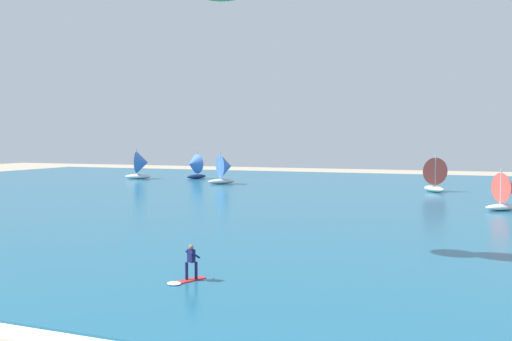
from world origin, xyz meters
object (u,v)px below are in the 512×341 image
(kitesurfer, at_px, (188,268))
(sailboat_heeled_over, at_px, (432,174))
(sailboat_trailing, at_px, (141,165))
(sailboat_mid_left, at_px, (225,169))
(sailboat_anchored_offshore, at_px, (194,166))
(sailboat_center_horizon, at_px, (507,191))

(kitesurfer, distance_m, sailboat_heeled_over, 49.21)
(sailboat_trailing, xyz_separation_m, sailboat_heeled_over, (46.40, -5.81, -0.14))
(sailboat_trailing, relative_size, sailboat_heeled_over, 1.07)
(sailboat_heeled_over, relative_size, sailboat_mid_left, 0.99)
(sailboat_anchored_offshore, relative_size, sailboat_mid_left, 0.95)
(sailboat_trailing, height_order, sailboat_center_horizon, sailboat_trailing)
(sailboat_heeled_over, relative_size, sailboat_anchored_offshore, 1.04)
(sailboat_mid_left, relative_size, sailboat_center_horizon, 1.25)
(sailboat_heeled_over, distance_m, sailboat_center_horizon, 17.97)
(sailboat_trailing, xyz_separation_m, sailboat_center_horizon, (53.43, -22.34, -0.57))
(sailboat_center_horizon, bearing_deg, sailboat_anchored_offshore, 150.57)
(sailboat_heeled_over, relative_size, sailboat_center_horizon, 1.24)
(sailboat_mid_left, bearing_deg, kitesurfer, -68.08)
(kitesurfer, distance_m, sailboat_mid_left, 53.65)
(sailboat_mid_left, bearing_deg, sailboat_trailing, 165.72)
(sailboat_trailing, xyz_separation_m, sailboat_mid_left, (17.20, -4.38, -0.12))
(kitesurfer, bearing_deg, sailboat_trailing, 124.52)
(sailboat_heeled_over, xyz_separation_m, sailboat_mid_left, (-29.20, 1.43, 0.02))
(sailboat_heeled_over, distance_m, sailboat_mid_left, 29.24)
(sailboat_anchored_offshore, bearing_deg, sailboat_center_horizon, -29.43)
(sailboat_mid_left, bearing_deg, sailboat_heeled_over, -2.81)
(sailboat_trailing, bearing_deg, sailboat_center_horizon, -22.69)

